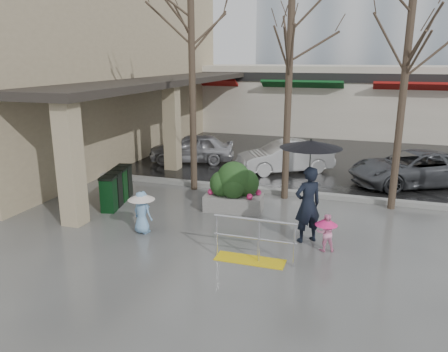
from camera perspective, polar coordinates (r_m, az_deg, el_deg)
The scene contains 20 objects.
ground at distance 11.55m, azimuth -1.35°, elevation -7.57°, with size 120.00×120.00×0.00m, color #51514F.
street_asphalt at distance 32.53m, azimuth 11.77°, elevation 7.02°, with size 120.00×36.00×0.01m, color black.
curb at distance 15.13m, azimuth 3.70°, elevation -1.71°, with size 120.00×0.30×0.15m, color gray.
near_building at distance 21.98m, azimuth -17.21°, elevation 13.34°, with size 6.00×18.00×8.00m, color tan.
canopy_slab at distance 19.89m, azimuth -6.92°, elevation 12.68°, with size 2.80×18.00×0.25m, color #2D2823.
pillar_front at distance 12.41m, azimuth -19.45°, elevation 1.67°, with size 0.55×0.55×3.50m, color tan.
pillar_back at distance 17.89m, azimuth -6.80°, elevation 6.37°, with size 0.55×0.55×3.50m, color tan.
storefront_row at distance 28.14m, azimuth 15.11°, elevation 9.70°, with size 34.00×6.74×4.00m.
handrail at distance 9.98m, azimuth 3.78°, elevation -9.05°, with size 1.90×0.50×1.03m.
tree_west at distance 14.73m, azimuth -4.28°, elevation 17.57°, with size 3.20×3.20×6.80m.
tree_midwest at distance 13.85m, azimuth 8.71°, elevation 18.21°, with size 3.20×3.20×7.00m.
tree_mideast at distance 13.66m, azimuth 22.95°, elevation 15.70°, with size 3.20×3.20×6.50m.
woman at distance 10.80m, azimuth 11.04°, elevation -0.70°, with size 1.50×1.50×2.62m.
child_pink at distance 10.68m, azimuth 13.17°, elevation -6.83°, with size 0.54×0.54×0.92m.
child_blue at distance 11.59m, azimuth -10.69°, elevation -4.09°, with size 0.71×0.71×1.14m.
planter at distance 13.07m, azimuth 1.33°, elevation -1.47°, with size 1.79×1.05×1.50m.
news_boxes at distance 14.11m, azimuth -13.81°, elevation -1.42°, with size 0.84×1.97×1.08m.
car_a at distance 19.21m, azimuth -4.24°, elevation 3.65°, with size 1.49×3.70×1.26m, color #ACABB0.
car_b at distance 17.67m, azimuth 7.98°, elevation 2.51°, with size 1.33×3.82×1.26m, color silver.
car_c at distance 17.07m, azimuth 23.46°, elevation 0.94°, with size 2.09×4.53×1.26m, color #4F5156.
Camera 1 is at (3.57, -10.03, 4.47)m, focal length 35.00 mm.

